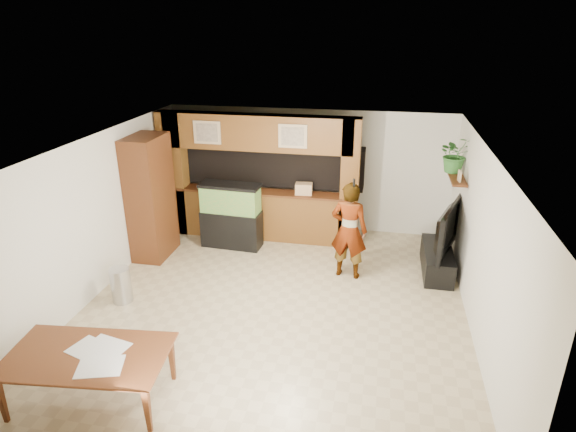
% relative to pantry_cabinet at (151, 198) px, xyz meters
% --- Properties ---
extents(floor, '(6.50, 6.50, 0.00)m').
position_rel_pantry_cabinet_xyz_m(floor, '(2.70, -1.31, -1.18)').
color(floor, tan).
rests_on(floor, ground).
extents(ceiling, '(6.50, 6.50, 0.00)m').
position_rel_pantry_cabinet_xyz_m(ceiling, '(2.70, -1.31, 1.42)').
color(ceiling, white).
rests_on(ceiling, wall_back).
extents(wall_back, '(6.00, 0.00, 6.00)m').
position_rel_pantry_cabinet_xyz_m(wall_back, '(2.70, 1.94, 0.12)').
color(wall_back, silver).
rests_on(wall_back, floor).
extents(wall_left, '(0.00, 6.50, 6.50)m').
position_rel_pantry_cabinet_xyz_m(wall_left, '(-0.30, -1.31, 0.12)').
color(wall_left, silver).
rests_on(wall_left, floor).
extents(wall_right, '(0.00, 6.50, 6.50)m').
position_rel_pantry_cabinet_xyz_m(wall_right, '(5.70, -1.31, 0.12)').
color(wall_right, silver).
rests_on(wall_right, floor).
extents(partition, '(4.20, 0.99, 2.60)m').
position_rel_pantry_cabinet_xyz_m(partition, '(1.75, 1.33, 0.14)').
color(partition, brown).
rests_on(partition, floor).
extents(wall_clock, '(0.05, 0.25, 0.25)m').
position_rel_pantry_cabinet_xyz_m(wall_clock, '(-0.27, -0.31, 0.72)').
color(wall_clock, black).
rests_on(wall_clock, wall_left).
extents(wall_shelf, '(0.25, 0.90, 0.04)m').
position_rel_pantry_cabinet_xyz_m(wall_shelf, '(5.55, 0.64, 0.52)').
color(wall_shelf, '#5B2E15').
rests_on(wall_shelf, wall_right).
extents(pantry_cabinet, '(0.59, 0.96, 2.35)m').
position_rel_pantry_cabinet_xyz_m(pantry_cabinet, '(0.00, 0.00, 0.00)').
color(pantry_cabinet, '#5B2E15').
rests_on(pantry_cabinet, floor).
extents(trash_can, '(0.32, 0.32, 0.59)m').
position_rel_pantry_cabinet_xyz_m(trash_can, '(0.22, -1.72, -0.88)').
color(trash_can, '#B2B2B7').
rests_on(trash_can, floor).
extents(aquarium, '(1.19, 0.45, 1.32)m').
position_rel_pantry_cabinet_xyz_m(aquarium, '(1.36, 0.64, -0.53)').
color(aquarium, black).
rests_on(aquarium, floor).
extents(tv_stand, '(0.50, 1.36, 0.45)m').
position_rel_pantry_cabinet_xyz_m(tv_stand, '(5.35, 0.32, -0.95)').
color(tv_stand, black).
rests_on(tv_stand, floor).
extents(television, '(0.66, 1.49, 0.86)m').
position_rel_pantry_cabinet_xyz_m(television, '(5.35, 0.32, -0.29)').
color(television, black).
rests_on(television, tv_stand).
extents(photo_frame, '(0.04, 0.15, 0.19)m').
position_rel_pantry_cabinet_xyz_m(photo_frame, '(5.55, 0.41, 0.64)').
color(photo_frame, tan).
rests_on(photo_frame, wall_shelf).
extents(potted_plant, '(0.74, 0.70, 0.67)m').
position_rel_pantry_cabinet_xyz_m(potted_plant, '(5.52, 0.96, 0.88)').
color(potted_plant, '#31712D').
rests_on(potted_plant, wall_shelf).
extents(person, '(0.70, 0.51, 1.76)m').
position_rel_pantry_cabinet_xyz_m(person, '(3.76, -0.14, -0.29)').
color(person, '#987253').
rests_on(person, floor).
extents(microphone, '(0.04, 0.10, 0.17)m').
position_rel_pantry_cabinet_xyz_m(microphone, '(3.81, -0.30, 0.63)').
color(microphone, black).
rests_on(microphone, person).
extents(dining_table, '(1.98, 1.24, 0.66)m').
position_rel_pantry_cabinet_xyz_m(dining_table, '(1.01, -3.86, -0.84)').
color(dining_table, '#5B2E15').
rests_on(dining_table, floor).
extents(newspaper_a, '(0.60, 0.51, 0.01)m').
position_rel_pantry_cabinet_xyz_m(newspaper_a, '(1.01, -3.73, -0.51)').
color(newspaper_a, silver).
rests_on(newspaper_a, dining_table).
extents(newspaper_b, '(0.59, 0.50, 0.01)m').
position_rel_pantry_cabinet_xyz_m(newspaper_b, '(1.28, -3.99, -0.51)').
color(newspaper_b, silver).
rests_on(newspaper_b, dining_table).
extents(newspaper_c, '(0.56, 0.46, 0.01)m').
position_rel_pantry_cabinet_xyz_m(newspaper_c, '(1.16, -3.66, -0.51)').
color(newspaper_c, silver).
rests_on(newspaper_c, dining_table).
extents(counter_box, '(0.35, 0.25, 0.22)m').
position_rel_pantry_cabinet_xyz_m(counter_box, '(2.74, 1.14, -0.02)').
color(counter_box, tan).
rests_on(counter_box, partition).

